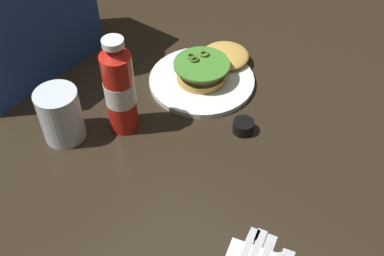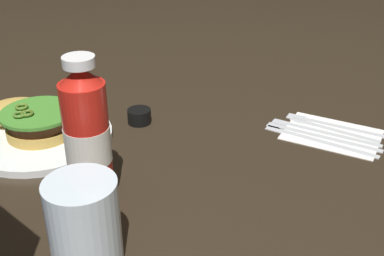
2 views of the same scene
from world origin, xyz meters
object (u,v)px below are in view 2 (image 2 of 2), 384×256
object	(u,v)px
butter_knife	(315,134)
spoon_utensil	(320,125)
burger_sandwich	(30,118)
napkin	(332,134)
fork_utensil	(327,122)
table_knife	(313,138)
dinner_plate	(42,137)
steak_knife	(318,129)
water_glass	(84,224)
condiment_cup	(139,116)
ketchup_bottle	(87,139)

from	to	relation	value
butter_knife	spoon_utensil	bearing A→B (deg)	-74.03
burger_sandwich	napkin	xyz separation A→B (m)	(-0.42, -0.37, -0.03)
burger_sandwich	fork_utensil	xyz separation A→B (m)	(-0.39, -0.40, -0.03)
butter_knife	table_knife	bearing A→B (deg)	105.80
dinner_plate	steak_knife	size ratio (longest dim) A/B	1.24
water_glass	butter_knife	bearing A→B (deg)	-95.34
butter_knife	steak_knife	bearing A→B (deg)	-77.53
butter_knife	dinner_plate	bearing A→B (deg)	43.97
condiment_cup	napkin	world-z (taller)	condiment_cup
water_glass	butter_knife	size ratio (longest dim) A/B	0.56
condiment_cup	napkin	size ratio (longest dim) A/B	0.27
napkin	butter_knife	distance (m)	0.03
dinner_plate	table_knife	bearing A→B (deg)	-137.78
water_glass	table_knife	world-z (taller)	water_glass
steak_knife	spoon_utensil	bearing A→B (deg)	-70.83
water_glass	table_knife	xyz separation A→B (m)	(-0.05, -0.47, -0.05)
condiment_cup	ketchup_bottle	bearing A→B (deg)	122.53
water_glass	napkin	bearing A→B (deg)	-97.49
steak_knife	condiment_cup	bearing A→B (deg)	35.83
condiment_cup	spoon_utensil	bearing A→B (deg)	-140.94
dinner_plate	burger_sandwich	xyz separation A→B (m)	(0.03, -0.00, 0.03)
condiment_cup	fork_utensil	bearing A→B (deg)	-139.21
ketchup_bottle	burger_sandwich	bearing A→B (deg)	-11.83
spoon_utensil	butter_knife	xyz separation A→B (m)	(-0.01, 0.04, 0.00)
burger_sandwich	table_knife	xyz separation A→B (m)	(-0.40, -0.33, -0.03)
fork_utensil	napkin	bearing A→B (deg)	131.44
dinner_plate	butter_knife	size ratio (longest dim) A/B	1.19
burger_sandwich	steak_knife	world-z (taller)	burger_sandwich
fork_utensil	spoon_utensil	bearing A→B (deg)	75.51
table_knife	ketchup_bottle	bearing A→B (deg)	69.13
dinner_plate	napkin	xyz separation A→B (m)	(-0.38, -0.37, -0.00)
ketchup_bottle	table_knife	distance (m)	0.42
water_glass	table_knife	distance (m)	0.47
ketchup_bottle	table_knife	xyz separation A→B (m)	(-0.15, -0.38, -0.10)
condiment_cup	table_knife	size ratio (longest dim) A/B	0.22
steak_knife	butter_knife	distance (m)	0.02
spoon_utensil	butter_knife	bearing A→B (deg)	105.97
napkin	steak_knife	distance (m)	0.03
fork_utensil	steak_knife	xyz separation A→B (m)	(-0.00, 0.04, 0.00)
ketchup_bottle	steak_knife	world-z (taller)	ketchup_bottle
burger_sandwich	butter_knife	size ratio (longest dim) A/B	1.04
dinner_plate	burger_sandwich	bearing A→B (deg)	-2.11
dinner_plate	spoon_utensil	distance (m)	0.52
dinner_plate	table_knife	size ratio (longest dim) A/B	1.21
water_glass	fork_utensil	world-z (taller)	water_glass
napkin	fork_utensil	world-z (taller)	fork_utensil
water_glass	butter_knife	distance (m)	0.49
burger_sandwich	butter_knife	distance (m)	0.53
condiment_cup	fork_utensil	distance (m)	0.36
dinner_plate	spoon_utensil	world-z (taller)	dinner_plate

